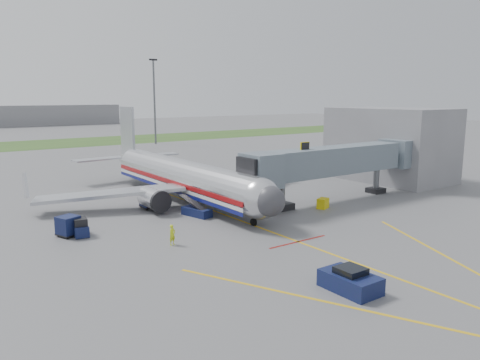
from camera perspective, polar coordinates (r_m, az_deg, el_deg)
ground at (r=41.42m, az=3.34°, el=-6.15°), size 400.00×400.00×0.00m
grass_strip at (r=124.01m, az=-23.79°, el=3.96°), size 300.00×25.00×0.01m
apron_markings at (r=36.24m, az=10.78°, el=-8.74°), size 21.52×50.00×0.01m
airliner at (r=53.26m, az=-6.97°, el=0.40°), size 32.10×35.67×10.25m
jet_bridge at (r=52.67m, az=10.91°, el=2.19°), size 25.30×4.00×6.90m
terminal at (r=68.87m, az=17.81°, el=4.18°), size 10.00×16.00×10.00m
light_mast_right at (r=117.11m, az=-10.39°, el=9.63°), size 2.00×0.44×20.40m
pushback_tug at (r=29.74m, az=13.29°, el=-11.88°), size 2.16×3.54×1.47m
baggage_tug at (r=41.91m, az=-18.88°, el=-5.54°), size 1.44×2.33×1.53m
baggage_cart_a at (r=42.09m, az=-20.22°, el=-5.28°), size 2.06×2.06×1.72m
baggage_cart_b at (r=50.48m, az=-10.37°, el=-2.39°), size 1.67×1.67×1.55m
baggage_cart_c at (r=50.08m, az=-10.94°, el=-2.28°), size 1.83×1.83×1.93m
belt_loader at (r=46.31m, az=-5.33°, el=-3.82°), size 1.97×3.99×1.88m
ground_power_cart at (r=49.92m, az=10.07°, el=-2.83°), size 1.58×1.34×1.07m
ramp_worker at (r=37.63m, az=-8.25°, el=-6.63°), size 0.69×0.56×1.65m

